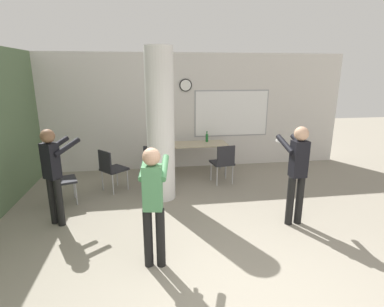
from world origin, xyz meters
name	(u,v)px	position (x,y,z in m)	size (l,w,h in m)	color
wall_back	(187,112)	(0.02, 5.06, 1.40)	(8.00, 0.15, 2.80)	silver
support_pillar	(161,126)	(-0.72, 3.14, 1.40)	(0.51, 0.51, 2.80)	white
folding_table	(193,146)	(0.08, 4.46, 0.68)	(1.58, 0.63, 0.73)	tan
bottle_on_table	(207,138)	(0.44, 4.61, 0.83)	(0.06, 0.06, 0.26)	#1E6B2D
chair_table_left	(155,161)	(-0.83, 3.89, 0.51)	(0.56, 0.56, 0.87)	#232328
chair_by_left_wall	(59,178)	(-2.59, 3.11, 0.51)	(0.56, 0.56, 0.87)	#232328
chair_near_pillar	(111,167)	(-1.72, 3.61, 0.51)	(0.62, 0.62, 0.87)	#232328
chair_table_right	(223,161)	(0.62, 3.70, 0.51)	(0.50, 0.50, 0.87)	#232328
person_playing_side	(297,168)	(1.30, 1.81, 0.93)	(0.36, 0.62, 1.58)	black
person_watching_back	(53,170)	(-2.42, 2.34, 0.91)	(0.55, 0.62, 1.55)	black
person_playing_front	(153,198)	(-0.92, 1.05, 0.90)	(0.40, 0.62, 1.53)	black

